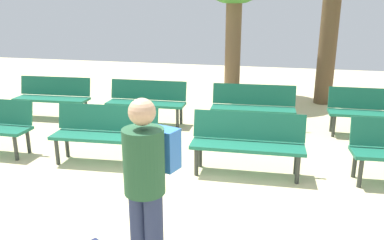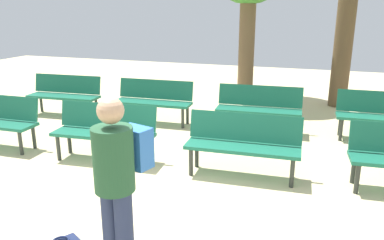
{
  "view_description": "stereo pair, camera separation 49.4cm",
  "coord_description": "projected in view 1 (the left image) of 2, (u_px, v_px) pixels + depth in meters",
  "views": [
    {
      "loc": [
        1.47,
        -3.61,
        2.33
      ],
      "look_at": [
        0.0,
        2.23,
        0.55
      ],
      "focal_mm": 36.04,
      "sensor_mm": 36.0,
      "label": 1
    },
    {
      "loc": [
        1.94,
        -3.47,
        2.33
      ],
      "look_at": [
        0.0,
        2.23,
        0.55
      ],
      "focal_mm": 36.04,
      "sensor_mm": 36.0,
      "label": 2
    }
  ],
  "objects": [
    {
      "name": "bench_r1_c2",
      "position": [
        253.0,
        105.0,
        7.46
      ],
      "size": [
        1.63,
        0.58,
        0.87
      ],
      "rotation": [
        0.0,
        0.0,
        0.07
      ],
      "color": "#19664C",
      "rests_on": "ground_plane"
    },
    {
      "name": "bench_r0_c2",
      "position": [
        248.0,
        140.0,
        5.49
      ],
      "size": [
        1.62,
        0.57,
        0.87
      ],
      "rotation": [
        0.0,
        0.0,
        0.05
      ],
      "color": "#19664C",
      "rests_on": "ground_plane"
    },
    {
      "name": "visitor_with_backpack",
      "position": [
        147.0,
        181.0,
        3.2
      ],
      "size": [
        0.45,
        0.59,
        1.65
      ],
      "rotation": [
        0.0,
        0.0,
        2.85
      ],
      "color": "navy",
      "rests_on": "ground_plane"
    },
    {
      "name": "bench_r1_c0",
      "position": [
        53.0,
        95.0,
        8.27
      ],
      "size": [
        1.63,
        0.59,
        0.87
      ],
      "rotation": [
        0.0,
        0.0,
        0.07
      ],
      "color": "#19664C",
      "rests_on": "ground_plane"
    },
    {
      "name": "tree_2",
      "position": [
        328.0,
        40.0,
        9.24
      ],
      "size": [
        0.43,
        0.43,
        3.12
      ],
      "color": "brown",
      "rests_on": "ground_plane"
    },
    {
      "name": "bench_r0_c1",
      "position": [
        105.0,
        131.0,
        5.89
      ],
      "size": [
        1.63,
        0.61,
        0.87
      ],
      "rotation": [
        0.0,
        0.0,
        0.08
      ],
      "color": "#19664C",
      "rests_on": "ground_plane"
    },
    {
      "name": "bench_r1_c3",
      "position": [
        374.0,
        109.0,
        7.1
      ],
      "size": [
        1.61,
        0.52,
        0.87
      ],
      "rotation": [
        0.0,
        0.0,
        0.03
      ],
      "color": "#19664C",
      "rests_on": "ground_plane"
    },
    {
      "name": "bench_r1_c1",
      "position": [
        147.0,
        99.0,
        7.87
      ],
      "size": [
        1.62,
        0.55,
        0.87
      ],
      "rotation": [
        0.0,
        0.0,
        0.05
      ],
      "color": "#19664C",
      "rests_on": "ground_plane"
    },
    {
      "name": "ground_plane",
      "position": [
        144.0,
        221.0,
        4.36
      ],
      "size": [
        24.0,
        24.0,
        0.0
      ],
      "primitive_type": "plane",
      "color": "beige"
    }
  ]
}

